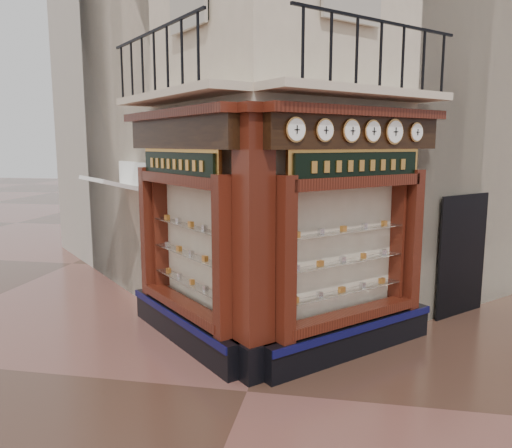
% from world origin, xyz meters
% --- Properties ---
extents(ground, '(80.00, 80.00, 0.00)m').
position_xyz_m(ground, '(0.00, 0.00, 0.00)').
color(ground, '#452B20').
rests_on(ground, ground).
extents(main_building, '(11.31, 11.31, 12.00)m').
position_xyz_m(main_building, '(0.00, 6.16, 6.00)').
color(main_building, beige).
rests_on(main_building, ground).
extents(neighbour_left, '(11.31, 11.31, 11.00)m').
position_xyz_m(neighbour_left, '(-2.47, 8.63, 5.50)').
color(neighbour_left, '#B0A699').
rests_on(neighbour_left, ground).
extents(neighbour_right, '(11.31, 11.31, 11.00)m').
position_xyz_m(neighbour_right, '(2.47, 8.63, 5.50)').
color(neighbour_right, '#B0A699').
rests_on(neighbour_right, ground).
extents(shopfront_left, '(2.86, 2.86, 3.98)m').
position_xyz_m(shopfront_left, '(-1.41, 1.57, 1.98)').
color(shopfront_left, black).
rests_on(shopfront_left, ground).
extents(shopfront_right, '(2.86, 2.86, 3.98)m').
position_xyz_m(shopfront_right, '(1.41, 1.57, 1.98)').
color(shopfront_right, black).
rests_on(shopfront_right, ground).
extents(corner_pilaster, '(0.85, 0.85, 3.98)m').
position_xyz_m(corner_pilaster, '(0.00, 0.50, 1.95)').
color(corner_pilaster, black).
rests_on(corner_pilaster, ground).
extents(balcony, '(5.94, 2.97, 1.03)m').
position_xyz_m(balcony, '(0.00, 1.49, 4.22)').
color(balcony, beige).
rests_on(balcony, ground).
extents(clock_a, '(0.28, 0.28, 0.34)m').
position_xyz_m(clock_a, '(0.58, 0.48, 3.62)').
color(clock_a, '#C38441').
rests_on(clock_a, ground).
extents(clock_b, '(0.27, 0.27, 0.33)m').
position_xyz_m(clock_b, '(0.96, 0.85, 3.62)').
color(clock_b, '#C38441').
rests_on(clock_b, ground).
extents(clock_c, '(0.28, 0.28, 0.35)m').
position_xyz_m(clock_c, '(1.33, 1.23, 3.62)').
color(clock_c, '#C38441').
rests_on(clock_c, ground).
extents(clock_d, '(0.28, 0.28, 0.35)m').
position_xyz_m(clock_d, '(1.65, 1.55, 3.62)').
color(clock_d, '#C38441').
rests_on(clock_d, ground).
extents(clock_e, '(0.32, 0.32, 0.40)m').
position_xyz_m(clock_e, '(2.00, 1.90, 3.62)').
color(clock_e, '#C38441').
rests_on(clock_e, ground).
extents(clock_f, '(0.26, 0.26, 0.32)m').
position_xyz_m(clock_f, '(2.39, 2.28, 3.62)').
color(clock_f, '#C38441').
rests_on(clock_f, ground).
extents(awning, '(1.87, 1.87, 0.33)m').
position_xyz_m(awning, '(-3.49, 3.29, 0.00)').
color(awning, white).
rests_on(awning, ground).
extents(signboard_left, '(1.95, 1.95, 0.52)m').
position_xyz_m(signboard_left, '(-1.46, 1.51, 3.10)').
color(signboard_left, gold).
rests_on(signboard_left, ground).
extents(signboard_right, '(2.01, 2.01, 0.54)m').
position_xyz_m(signboard_right, '(1.46, 1.51, 3.10)').
color(signboard_right, gold).
rests_on(signboard_right, ground).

